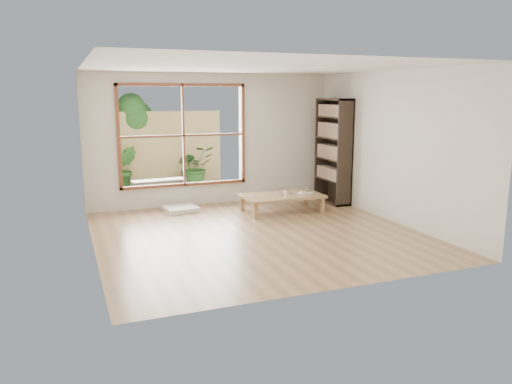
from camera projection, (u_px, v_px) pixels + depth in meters
ground at (257, 233)px, 8.00m from camera, size 5.00×5.00×0.00m
low_table at (282, 197)px, 9.42m from camera, size 1.51×0.85×0.33m
floor_cushion at (180, 209)px, 9.53m from camera, size 0.66×0.66×0.09m
bookshelf at (333, 151)px, 10.13m from camera, size 0.34×0.95×2.11m
glass_tall at (283, 191)px, 9.35m from camera, size 0.08×0.08×0.14m
glass_mid at (291, 191)px, 9.51m from camera, size 0.08×0.08×0.11m
glass_short at (281, 191)px, 9.60m from camera, size 0.06×0.06×0.08m
glass_small at (273, 193)px, 9.44m from camera, size 0.06×0.06×0.07m
food_tray at (306, 192)px, 9.56m from camera, size 0.28×0.22×0.08m
deck at (173, 195)px, 11.04m from camera, size 2.80×2.00×0.05m
garden_bench at (159, 182)px, 10.70m from camera, size 1.18×0.44×0.36m
bamboo_fence at (163, 150)px, 11.77m from camera, size 2.80×0.06×1.80m
shrub_right at (195, 167)px, 11.76m from camera, size 0.98×0.88×0.98m
shrub_left at (124, 169)px, 11.21m from camera, size 0.61×0.51×1.03m
garden_tree at (131, 119)px, 11.67m from camera, size 1.04×0.85×2.22m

